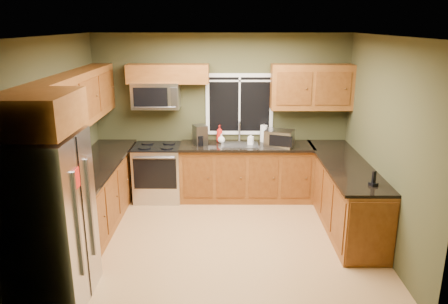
{
  "coord_description": "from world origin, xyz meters",
  "views": [
    {
      "loc": [
        0.08,
        -5.38,
        2.85
      ],
      "look_at": [
        0.05,
        0.35,
        1.15
      ],
      "focal_mm": 35.0,
      "sensor_mm": 36.0,
      "label": 1
    }
  ],
  "objects_px": {
    "toaster_oven": "(279,138)",
    "soap_bottle_c": "(221,138)",
    "soap_bottle_a": "(219,133)",
    "refrigerator": "(49,221)",
    "soap_bottle_b": "(251,139)",
    "cordless_phone": "(374,181)",
    "paper_towel_roll": "(264,133)",
    "coffee_maker": "(200,136)",
    "kettle": "(201,135)",
    "microwave": "(156,95)",
    "range": "(158,172)"
  },
  "relations": [
    {
      "from": "coffee_maker",
      "to": "soap_bottle_b",
      "type": "xyz_separation_m",
      "value": [
        0.82,
        0.02,
        -0.05
      ]
    },
    {
      "from": "range",
      "to": "soap_bottle_a",
      "type": "xyz_separation_m",
      "value": [
        1.02,
        0.21,
        0.61
      ]
    },
    {
      "from": "refrigerator",
      "to": "soap_bottle_a",
      "type": "xyz_separation_m",
      "value": [
        1.71,
        2.98,
        0.18
      ]
    },
    {
      "from": "toaster_oven",
      "to": "soap_bottle_c",
      "type": "distance_m",
      "value": 0.96
    },
    {
      "from": "microwave",
      "to": "soap_bottle_a",
      "type": "relative_size",
      "value": 2.74
    },
    {
      "from": "soap_bottle_a",
      "to": "soap_bottle_c",
      "type": "distance_m",
      "value": 0.11
    },
    {
      "from": "microwave",
      "to": "coffee_maker",
      "type": "height_order",
      "value": "microwave"
    },
    {
      "from": "refrigerator",
      "to": "microwave",
      "type": "height_order",
      "value": "microwave"
    },
    {
      "from": "range",
      "to": "soap_bottle_c",
      "type": "relative_size",
      "value": 6.17
    },
    {
      "from": "coffee_maker",
      "to": "paper_towel_roll",
      "type": "height_order",
      "value": "coffee_maker"
    },
    {
      "from": "coffee_maker",
      "to": "kettle",
      "type": "height_order",
      "value": "coffee_maker"
    },
    {
      "from": "toaster_oven",
      "to": "cordless_phone",
      "type": "bearing_deg",
      "value": -61.62
    },
    {
      "from": "kettle",
      "to": "cordless_phone",
      "type": "bearing_deg",
      "value": -42.48
    },
    {
      "from": "refrigerator",
      "to": "coffee_maker",
      "type": "xyz_separation_m",
      "value": [
        1.39,
        2.78,
        0.19
      ]
    },
    {
      "from": "soap_bottle_b",
      "to": "microwave",
      "type": "bearing_deg",
      "value": 176.05
    },
    {
      "from": "refrigerator",
      "to": "paper_towel_roll",
      "type": "relative_size",
      "value": 5.88
    },
    {
      "from": "toaster_oven",
      "to": "soap_bottle_b",
      "type": "relative_size",
      "value": 2.68
    },
    {
      "from": "kettle",
      "to": "soap_bottle_a",
      "type": "xyz_separation_m",
      "value": [
        0.3,
        0.03,
        0.02
      ]
    },
    {
      "from": "soap_bottle_b",
      "to": "paper_towel_roll",
      "type": "bearing_deg",
      "value": 38.54
    },
    {
      "from": "soap_bottle_c",
      "to": "cordless_phone",
      "type": "xyz_separation_m",
      "value": [
        1.88,
        -1.97,
        -0.02
      ]
    },
    {
      "from": "coffee_maker",
      "to": "refrigerator",
      "type": "bearing_deg",
      "value": -116.6
    },
    {
      "from": "kettle",
      "to": "soap_bottle_a",
      "type": "bearing_deg",
      "value": 5.73
    },
    {
      "from": "soap_bottle_c",
      "to": "kettle",
      "type": "bearing_deg",
      "value": 171.07
    },
    {
      "from": "cordless_phone",
      "to": "paper_towel_roll",
      "type": "bearing_deg",
      "value": 119.67
    },
    {
      "from": "toaster_oven",
      "to": "soap_bottle_b",
      "type": "distance_m",
      "value": 0.47
    },
    {
      "from": "coffee_maker",
      "to": "cordless_phone",
      "type": "distance_m",
      "value": 2.9
    },
    {
      "from": "range",
      "to": "paper_towel_roll",
      "type": "bearing_deg",
      "value": 6.83
    },
    {
      "from": "microwave",
      "to": "toaster_oven",
      "type": "bearing_deg",
      "value": -6.57
    },
    {
      "from": "toaster_oven",
      "to": "soap_bottle_a",
      "type": "height_order",
      "value": "soap_bottle_a"
    },
    {
      "from": "microwave",
      "to": "soap_bottle_a",
      "type": "height_order",
      "value": "microwave"
    },
    {
      "from": "soap_bottle_a",
      "to": "range",
      "type": "bearing_deg",
      "value": -168.3
    },
    {
      "from": "soap_bottle_a",
      "to": "soap_bottle_b",
      "type": "bearing_deg",
      "value": -19.42
    },
    {
      "from": "microwave",
      "to": "soap_bottle_b",
      "type": "bearing_deg",
      "value": -3.95
    },
    {
      "from": "paper_towel_roll",
      "to": "cordless_phone",
      "type": "bearing_deg",
      "value": -60.33
    },
    {
      "from": "coffee_maker",
      "to": "soap_bottle_a",
      "type": "height_order",
      "value": "coffee_maker"
    },
    {
      "from": "soap_bottle_b",
      "to": "coffee_maker",
      "type": "bearing_deg",
      "value": -178.95
    },
    {
      "from": "soap_bottle_b",
      "to": "soap_bottle_c",
      "type": "bearing_deg",
      "value": 168.54
    },
    {
      "from": "soap_bottle_a",
      "to": "soap_bottle_c",
      "type": "height_order",
      "value": "soap_bottle_a"
    },
    {
      "from": "refrigerator",
      "to": "coffee_maker",
      "type": "distance_m",
      "value": 3.12
    },
    {
      "from": "toaster_oven",
      "to": "soap_bottle_c",
      "type": "relative_size",
      "value": 3.4
    },
    {
      "from": "toaster_oven",
      "to": "soap_bottle_c",
      "type": "bearing_deg",
      "value": 166.71
    },
    {
      "from": "paper_towel_roll",
      "to": "soap_bottle_c",
      "type": "height_order",
      "value": "paper_towel_roll"
    },
    {
      "from": "refrigerator",
      "to": "soap_bottle_b",
      "type": "xyz_separation_m",
      "value": [
        2.22,
        2.8,
        0.14
      ]
    },
    {
      "from": "coffee_maker",
      "to": "soap_bottle_b",
      "type": "distance_m",
      "value": 0.83
    },
    {
      "from": "refrigerator",
      "to": "soap_bottle_b",
      "type": "relative_size",
      "value": 9.32
    },
    {
      "from": "soap_bottle_c",
      "to": "soap_bottle_a",
      "type": "bearing_deg",
      "value": 110.89
    },
    {
      "from": "paper_towel_roll",
      "to": "soap_bottle_b",
      "type": "distance_m",
      "value": 0.29
    },
    {
      "from": "range",
      "to": "microwave",
      "type": "bearing_deg",
      "value": 90.02
    },
    {
      "from": "soap_bottle_b",
      "to": "cordless_phone",
      "type": "relative_size",
      "value": 1.01
    },
    {
      "from": "microwave",
      "to": "coffee_maker",
      "type": "distance_m",
      "value": 0.96
    }
  ]
}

